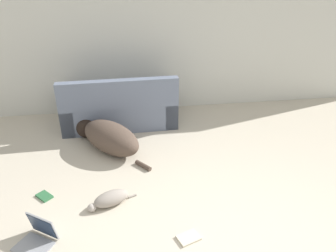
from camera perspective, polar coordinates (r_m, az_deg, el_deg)
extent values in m
cube|color=beige|center=(5.68, 1.48, 15.94)|extent=(7.45, 0.06, 2.67)
cube|color=slate|center=(5.42, -8.37, 2.53)|extent=(1.82, 0.85, 0.42)
cube|color=slate|center=(4.94, -8.55, 5.47)|extent=(1.80, 0.19, 0.44)
cube|color=slate|center=(5.45, -0.03, 3.82)|extent=(0.22, 0.80, 0.56)
cube|color=slate|center=(5.44, -16.83, 2.53)|extent=(0.22, 0.80, 0.56)
ellipsoid|color=#4C3D33|center=(4.66, -9.93, -1.98)|extent=(1.03, 1.10, 0.42)
sphere|color=black|center=(5.12, -14.07, -0.32)|extent=(0.42, 0.42, 0.30)
cylinder|color=#4C3D33|center=(4.33, -4.34, -6.87)|extent=(0.21, 0.24, 0.06)
ellipsoid|color=gray|center=(3.76, -9.83, -12.30)|extent=(0.44, 0.32, 0.17)
sphere|color=#A89E93|center=(3.73, -13.10, -13.70)|extent=(0.12, 0.12, 0.10)
cylinder|color=gray|center=(3.87, -6.24, -12.03)|extent=(0.10, 0.06, 0.02)
cube|color=gray|center=(3.55, -22.42, -18.85)|extent=(0.42, 0.40, 0.02)
cube|color=gray|center=(3.53, -21.02, -15.90)|extent=(0.31, 0.23, 0.25)
cube|color=#23334C|center=(3.53, -21.13, -15.99)|extent=(0.28, 0.21, 0.23)
cube|color=#2D663D|center=(4.10, -20.73, -11.36)|extent=(0.21, 0.22, 0.02)
cube|color=beige|center=(3.39, 3.61, -18.84)|extent=(0.25, 0.22, 0.02)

